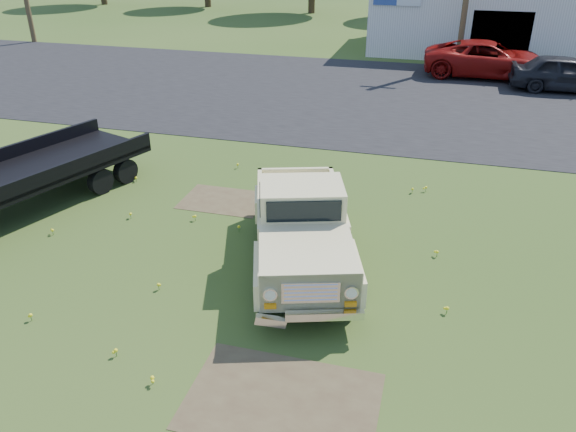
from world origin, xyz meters
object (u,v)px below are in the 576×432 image
object	(u,v)px
vintage_pickup_truck	(301,225)
dark_sedan	(565,74)
flatbed_trailer	(22,169)
red_pickup	(488,60)

from	to	relation	value
vintage_pickup_truck	dark_sedan	size ratio (longest dim) A/B	1.15
vintage_pickup_truck	flatbed_trailer	distance (m)	7.80
dark_sedan	red_pickup	bearing A→B (deg)	59.26
flatbed_trailer	dark_sedan	size ratio (longest dim) A/B	1.59
vintage_pickup_truck	red_pickup	world-z (taller)	vintage_pickup_truck
red_pickup	flatbed_trailer	bearing A→B (deg)	146.49
red_pickup	dark_sedan	distance (m)	3.71
vintage_pickup_truck	flatbed_trailer	world-z (taller)	flatbed_trailer
vintage_pickup_truck	flatbed_trailer	size ratio (longest dim) A/B	0.72
flatbed_trailer	dark_sedan	xyz separation A→B (m)	(15.48, 16.09, -0.21)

